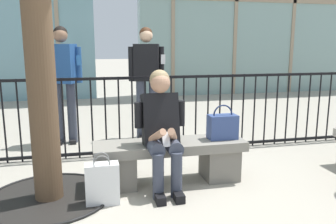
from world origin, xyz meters
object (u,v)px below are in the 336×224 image
at_px(handbag_on_bench, 222,126).
at_px(bystander_at_railing, 63,76).
at_px(stone_bench, 170,158).
at_px(bystander_further_back, 147,74).
at_px(shopping_bag, 102,183).
at_px(seated_person_with_phone, 162,127).

height_order(handbag_on_bench, bystander_at_railing, bystander_at_railing).
bearing_deg(stone_bench, bystander_further_back, 87.88).
bearing_deg(shopping_bag, bystander_further_back, 70.29).
xyz_separation_m(stone_bench, seated_person_with_phone, (-0.12, -0.13, 0.38)).
height_order(stone_bench, seated_person_with_phone, seated_person_with_phone).
bearing_deg(shopping_bag, handbag_on_bench, 15.09).
bearing_deg(handbag_on_bench, bystander_further_back, 105.22).
bearing_deg(shopping_bag, bystander_at_railing, 101.38).
distance_m(shopping_bag, bystander_at_railing, 2.37).
bearing_deg(seated_person_with_phone, shopping_bag, -159.08).
xyz_separation_m(stone_bench, shopping_bag, (-0.73, -0.36, -0.07)).
xyz_separation_m(handbag_on_bench, bystander_further_back, (-0.51, 1.88, 0.41)).
relative_size(handbag_on_bench, bystander_at_railing, 0.22).
relative_size(stone_bench, bystander_further_back, 0.94).
distance_m(seated_person_with_phone, bystander_further_back, 2.04).
bearing_deg(shopping_bag, stone_bench, 26.45).
bearing_deg(seated_person_with_phone, bystander_at_railing, 118.34).
bearing_deg(bystander_at_railing, shopping_bag, -78.62).
distance_m(shopping_bag, bystander_further_back, 2.50).
bearing_deg(bystander_at_railing, seated_person_with_phone, -61.66).
bearing_deg(bystander_further_back, handbag_on_bench, -74.78).
xyz_separation_m(handbag_on_bench, bystander_at_railing, (-1.75, 1.83, 0.41)).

